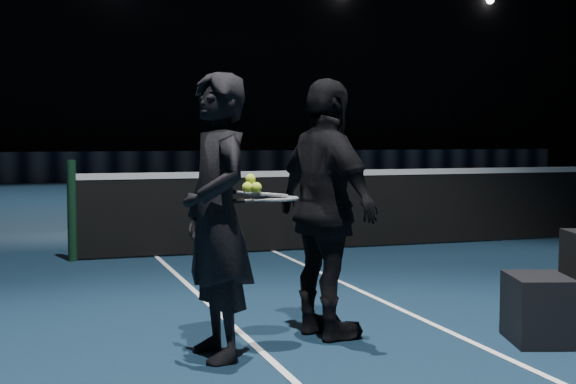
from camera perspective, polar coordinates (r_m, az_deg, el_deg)
name	(u,v)px	position (r m, az deg, el deg)	size (l,w,h in m)	color
floor	(566,238)	(11.38, 19.17, -3.08)	(36.00, 36.00, 0.00)	black
wall_back	(232,30)	(28.06, -3.99, 11.45)	(30.00, 30.00, 0.00)	black
court_lines	(566,237)	(11.38, 19.17, -3.06)	(10.98, 23.78, 0.01)	white
net_post_left	(72,211)	(9.00, -15.11, -1.28)	(0.10, 0.10, 1.10)	black
net_mesh	(567,204)	(11.33, 19.22, -0.82)	(12.80, 0.02, 0.86)	black
net_tape	(568,169)	(11.30, 19.28, 1.53)	(12.80, 0.03, 0.07)	white
sponsor_backdrop	(252,165)	(25.42, -2.54, 1.95)	(22.00, 0.15, 0.90)	black
player_a	(217,216)	(4.88, -5.09, -1.74)	(0.64, 0.42, 1.74)	black
player_b	(327,209)	(5.36, 2.76, -1.21)	(1.02, 0.43, 1.74)	black
racket_lower	(278,199)	(5.11, -0.75, -0.48)	(0.68, 0.22, 0.03)	black
racket_upper	(268,194)	(5.12, -1.46, -0.17)	(0.68, 0.22, 0.03)	black
tennis_balls	(251,185)	(5.00, -2.62, 0.51)	(0.12, 0.10, 0.12)	#ACDF2F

